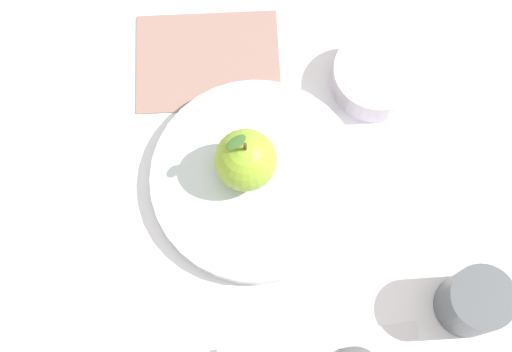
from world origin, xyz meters
TOP-DOWN VIEW (x-y plane):
  - ground_plane at (0.00, 0.00)m, footprint 2.40×2.40m
  - dinner_plate at (0.03, -0.02)m, footprint 0.24×0.24m
  - apple at (0.04, -0.02)m, footprint 0.07×0.07m
  - side_bowl at (-0.06, -0.19)m, footprint 0.10×0.10m
  - cup at (-0.23, 0.03)m, footprint 0.07×0.07m
  - knife at (-0.08, 0.14)m, footprint 0.20×0.12m
  - linen_napkin at (0.14, -0.15)m, footprint 0.22×0.19m

SIDE VIEW (x-z plane):
  - ground_plane at x=0.00m, z-range 0.00..0.00m
  - linen_napkin at x=0.14m, z-range 0.00..0.00m
  - knife at x=-0.08m, z-range 0.00..0.01m
  - dinner_plate at x=0.03m, z-range 0.00..0.02m
  - side_bowl at x=-0.06m, z-range 0.00..0.04m
  - cup at x=-0.23m, z-range 0.00..0.08m
  - apple at x=0.04m, z-range 0.01..0.10m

